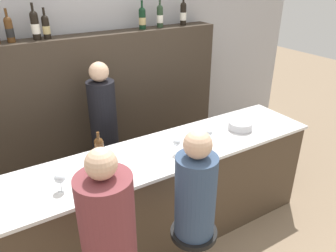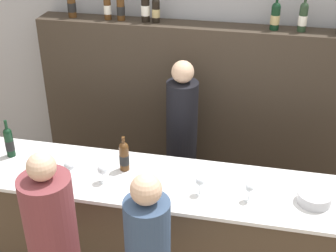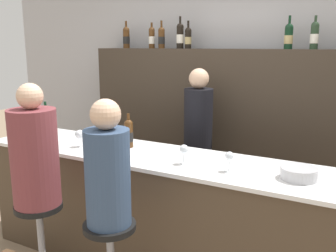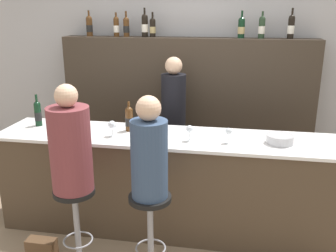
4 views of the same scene
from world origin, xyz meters
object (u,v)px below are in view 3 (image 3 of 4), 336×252
at_px(wine_glass_0, 80,135).
at_px(bar_stool_right, 110,247).
at_px(wine_glass_1, 104,138).
at_px(wine_bottle_counter_0, 46,121).
at_px(guest_seated_right, 108,170).
at_px(wine_bottle_backbar_1, 152,37).
at_px(guest_seated_left, 34,154).
at_px(wine_bottle_backbar_2, 161,38).
at_px(metal_bowl, 299,173).
at_px(bar_stool_left, 40,225).
at_px(wine_glass_3, 229,157).
at_px(wine_glass_2, 184,150).
at_px(wine_bottle_backbar_0, 126,37).
at_px(bartender, 198,155).
at_px(wine_bottle_backbar_3, 180,36).
at_px(wine_bottle_backbar_5, 289,36).
at_px(wine_bottle_counter_1, 129,133).
at_px(wine_bottle_backbar_4, 188,38).
at_px(wine_bottle_backbar_6, 314,35).

xyz_separation_m(wine_glass_0, bar_stool_right, (0.76, -0.61, -0.54)).
distance_m(wine_glass_1, bar_stool_right, 0.95).
distance_m(wine_bottle_counter_0, guest_seated_right, 1.57).
xyz_separation_m(wine_bottle_backbar_1, guest_seated_left, (0.22, -2.00, -0.83)).
xyz_separation_m(wine_bottle_backbar_2, bar_stool_right, (0.74, -2.00, -1.38)).
xyz_separation_m(wine_bottle_backbar_1, metal_bowl, (1.91, -1.33, -0.91)).
bearing_deg(bar_stool_left, wine_bottle_backbar_1, 96.34).
xyz_separation_m(wine_bottle_counter_0, wine_glass_3, (1.94, -0.19, -0.03)).
relative_size(wine_bottle_backbar_1, wine_glass_1, 1.91).
xyz_separation_m(wine_bottle_backbar_1, wine_glass_2, (1.10, -1.40, -0.84)).
xyz_separation_m(metal_bowl, guest_seated_left, (-1.68, -0.68, 0.07)).
height_order(wine_bottle_backbar_0, wine_glass_3, wine_bottle_backbar_0).
relative_size(bar_stool_right, bartender, 0.44).
distance_m(wine_bottle_backbar_0, wine_bottle_backbar_3, 0.72).
bearing_deg(wine_bottle_backbar_5, wine_glass_3, -93.03).
height_order(wine_bottle_counter_1, wine_bottle_backbar_1, wine_bottle_backbar_1).
bearing_deg(guest_seated_left, wine_glass_2, 34.52).
relative_size(wine_glass_1, bar_stool_left, 0.21).
bearing_deg(bar_stool_left, wine_bottle_backbar_3, 85.98).
bearing_deg(bar_stool_right, wine_bottle_backbar_5, 71.71).
xyz_separation_m(bar_stool_left, bar_stool_right, (0.64, 0.00, 0.00)).
bearing_deg(wine_bottle_backbar_4, bartender, -53.53).
bearing_deg(wine_bottle_backbar_4, bar_stool_left, -96.81).
bearing_deg(wine_bottle_counter_0, guest_seated_left, -48.33).
height_order(wine_bottle_backbar_1, wine_bottle_backbar_6, wine_bottle_backbar_6).
bearing_deg(wine_bottle_counter_1, wine_glass_3, -11.29).
relative_size(wine_bottle_backbar_4, wine_glass_2, 2.00).
xyz_separation_m(wine_glass_1, wine_glass_2, (0.73, 0.00, -0.00)).
distance_m(wine_bottle_backbar_6, wine_glass_0, 2.33).
xyz_separation_m(metal_bowl, guest_seated_right, (-1.04, -0.68, 0.05)).
distance_m(wine_bottle_counter_1, wine_bottle_backbar_5, 1.80).
relative_size(wine_bottle_backbar_1, bar_stool_left, 0.40).
bearing_deg(wine_bottle_counter_1, wine_glass_2, -17.34).
bearing_deg(guest_seated_right, wine_glass_1, 129.34).
bearing_deg(wine_bottle_backbar_5, guest_seated_right, -108.29).
distance_m(wine_bottle_counter_1, wine_bottle_backbar_3, 1.47).
bearing_deg(bar_stool_right, wine_bottle_counter_0, 149.43).
distance_m(wine_glass_2, guest_seated_left, 1.07).
xyz_separation_m(wine_bottle_counter_0, bar_stool_right, (1.35, -0.80, -0.57)).
relative_size(wine_bottle_backbar_3, bartender, 0.21).
bearing_deg(wine_glass_0, wine_glass_3, 0.00).
distance_m(wine_glass_1, wine_glass_2, 0.73).
bearing_deg(wine_bottle_backbar_4, guest_seated_right, -78.65).
height_order(guest_seated_left, guest_seated_right, guest_seated_left).
bearing_deg(wine_glass_1, bar_stool_left, -103.55).
bearing_deg(wine_glass_3, guest_seated_left, -153.81).
height_order(wine_bottle_counter_0, wine_bottle_backbar_3, wine_bottle_backbar_3).
relative_size(wine_bottle_counter_1, wine_glass_3, 2.05).
relative_size(wine_bottle_counter_1, wine_glass_2, 1.99).
xyz_separation_m(wine_glass_0, wine_glass_1, (0.26, 0.00, 0.00)).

